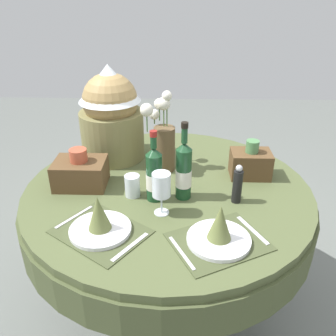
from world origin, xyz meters
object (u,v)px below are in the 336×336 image
place_setting_left (100,222)px  pepper_mill (237,185)px  wine_bottle_left (154,174)px  woven_basket_side_left (80,172)px  wine_glass_left (161,186)px  tumbler_near_right (132,186)px  place_setting_right (219,232)px  wine_bottle_centre (184,171)px  flower_vase (163,138)px  dining_table (168,209)px  gift_tub_back_left (111,110)px  woven_basket_side_right (250,163)px

place_setting_left → pepper_mill: (0.56, 0.23, 0.04)m
wine_bottle_left → pepper_mill: bearing=-1.9°
wine_bottle_left → woven_basket_side_left: 0.38m
wine_glass_left → tumbler_near_right: (-0.14, 0.13, -0.08)m
place_setting_right → wine_bottle_centre: size_ratio=1.18×
wine_glass_left → flower_vase: bearing=91.6°
dining_table → gift_tub_back_left: (-0.31, 0.32, 0.40)m
wine_bottle_centre → woven_basket_side_right: wine_bottle_centre is taller
wine_glass_left → place_setting_right: bearing=-39.5°
tumbler_near_right → gift_tub_back_left: (-0.15, 0.41, 0.21)m
flower_vase → woven_basket_side_right: 0.45m
woven_basket_side_right → wine_bottle_centre: bearing=-147.9°
gift_tub_back_left → dining_table: bearing=-46.1°
pepper_mill → place_setting_left: bearing=-157.1°
wine_glass_left → tumbler_near_right: 0.21m
flower_vase → wine_glass_left: 0.40m
pepper_mill → tumbler_near_right: bearing=175.4°
dining_table → pepper_mill: (0.31, -0.12, 0.22)m
dining_table → place_setting_right: bearing=-63.4°
place_setting_left → wine_bottle_centre: (0.32, 0.27, 0.09)m
wine_bottle_left → flower_vase: bearing=85.1°
wine_glass_left → woven_basket_side_right: bearing=38.5°
wine_bottle_left → tumbler_near_right: bearing=166.1°
place_setting_right → pepper_mill: bearing=69.9°
woven_basket_side_right → place_setting_right: bearing=-111.2°
place_setting_left → wine_glass_left: (0.23, 0.14, 0.09)m
wine_bottle_left → place_setting_left: bearing=-128.4°
wine_bottle_centre → wine_glass_left: bearing=-125.4°
tumbler_near_right → place_setting_right: bearing=-41.5°
wine_bottle_centre → gift_tub_back_left: size_ratio=0.71×
wine_bottle_left → woven_basket_side_left: size_ratio=1.36×
tumbler_near_right → woven_basket_side_left: bearing=161.4°
place_setting_left → flower_vase: bearing=67.7°
wine_bottle_left → place_setting_right: bearing=-48.6°
dining_table → tumbler_near_right: (-0.16, -0.09, 0.18)m
dining_table → woven_basket_side_right: woven_basket_side_right is taller
wine_bottle_left → wine_glass_left: bearing=-71.8°
dining_table → wine_bottle_left: (-0.06, -0.11, 0.26)m
pepper_mill → woven_basket_side_right: 0.26m
tumbler_near_right → woven_basket_side_left: (-0.25, 0.09, 0.02)m
wine_bottle_centre → woven_basket_side_right: (0.33, 0.21, -0.06)m
place_setting_left → place_setting_right: size_ratio=1.02×
wine_glass_left → woven_basket_side_right: size_ratio=0.97×
tumbler_near_right → woven_basket_side_right: size_ratio=0.52×
place_setting_left → woven_basket_side_right: woven_basket_side_right is taller
wine_bottle_left → wine_glass_left: 0.12m
pepper_mill → woven_basket_side_left: bearing=170.3°
dining_table → flower_vase: 0.35m
wine_bottle_left → gift_tub_back_left: size_ratio=0.65×
wine_glass_left → woven_basket_side_left: size_ratio=0.79×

